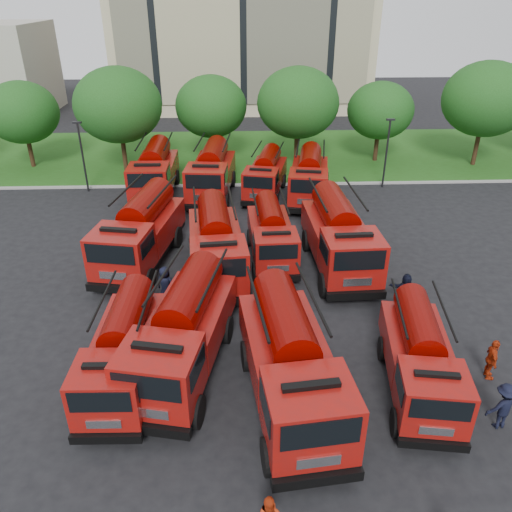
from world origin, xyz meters
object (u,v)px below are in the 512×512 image
at_px(firefighter_3, 497,426).
at_px(fire_truck_3, 420,357).
at_px(fire_truck_7, 339,236).
at_px(fire_truck_8, 155,171).
at_px(fire_truck_5, 216,244).
at_px(fire_truck_6, 271,234).
at_px(firefighter_2, 487,377).
at_px(fire_truck_0, 125,349).
at_px(fire_truck_10, 266,175).
at_px(fire_truck_9, 212,172).
at_px(firefighter_4, 167,301).
at_px(firefighter_5, 403,304).
at_px(fire_truck_1, 183,332).
at_px(fire_truck_11, 309,177).
at_px(fire_truck_4, 141,231).
at_px(fire_truck_2, 290,362).

bearing_deg(firefighter_3, fire_truck_3, -50.92).
xyz_separation_m(fire_truck_7, firefighter_3, (3.48, -11.30, -1.83)).
bearing_deg(firefighter_3, fire_truck_8, -67.21).
xyz_separation_m(fire_truck_3, fire_truck_5, (-7.62, 8.87, 0.29)).
distance_m(fire_truck_5, firefighter_3, 14.75).
height_order(fire_truck_6, fire_truck_7, fire_truck_7).
height_order(fire_truck_6, firefighter_2, fire_truck_6).
height_order(fire_truck_0, fire_truck_10, fire_truck_10).
xyz_separation_m(fire_truck_10, firefighter_3, (6.70, -22.11, -1.52)).
relative_size(fire_truck_9, firefighter_3, 4.45).
relative_size(fire_truck_10, firefighter_4, 3.75).
bearing_deg(fire_truck_10, fire_truck_5, -93.31).
bearing_deg(fire_truck_0, fire_truck_9, 84.09).
xyz_separation_m(firefighter_3, firefighter_4, (-12.22, 8.24, 0.00)).
bearing_deg(fire_truck_3, firefighter_5, 85.58).
bearing_deg(fire_truck_5, fire_truck_1, -103.27).
bearing_deg(firefighter_3, fire_truck_9, -74.72).
bearing_deg(fire_truck_6, fire_truck_7, -20.20).
relative_size(fire_truck_1, firefighter_4, 4.31).
height_order(fire_truck_9, fire_truck_11, fire_truck_9).
bearing_deg(fire_truck_1, fire_truck_10, 89.12).
relative_size(fire_truck_10, firefighter_2, 4.02).
bearing_deg(firefighter_2, fire_truck_1, 96.45).
bearing_deg(fire_truck_11, firefighter_5, -68.91).
height_order(firefighter_2, firefighter_4, firefighter_4).
distance_m(fire_truck_6, fire_truck_9, 10.29).
xyz_separation_m(fire_truck_4, fire_truck_8, (-0.67, 10.19, -0.06)).
bearing_deg(fire_truck_4, fire_truck_10, 64.17).
xyz_separation_m(fire_truck_3, fire_truck_11, (-1.47, 19.11, 0.22)).
bearing_deg(fire_truck_9, fire_truck_4, -103.58).
bearing_deg(fire_truck_8, fire_truck_6, -52.57).
xyz_separation_m(fire_truck_2, fire_truck_4, (-6.92, 10.78, 0.04)).
xyz_separation_m(fire_truck_5, firefighter_2, (10.62, -8.40, -1.74)).
bearing_deg(fire_truck_11, firefighter_3, -70.36).
bearing_deg(fire_truck_1, fire_truck_3, 2.15).
height_order(fire_truck_10, firefighter_5, fire_truck_10).
bearing_deg(fire_truck_10, firefighter_2, -56.93).
height_order(fire_truck_3, fire_truck_11, fire_truck_11).
distance_m(fire_truck_3, fire_truck_5, 11.70).
distance_m(fire_truck_1, firefighter_2, 11.82).
relative_size(fire_truck_2, firefighter_2, 4.67).
bearing_deg(firefighter_5, fire_truck_0, 36.96).
distance_m(fire_truck_0, fire_truck_4, 9.56).
distance_m(fire_truck_1, fire_truck_6, 9.84).
distance_m(fire_truck_3, fire_truck_6, 11.47).
distance_m(fire_truck_2, firefighter_5, 8.73).
relative_size(fire_truck_5, fire_truck_8, 1.01).
bearing_deg(firefighter_2, fire_truck_4, 67.50).
height_order(firefighter_3, firefighter_4, firefighter_4).
bearing_deg(firefighter_3, fire_truck_0, -22.23).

